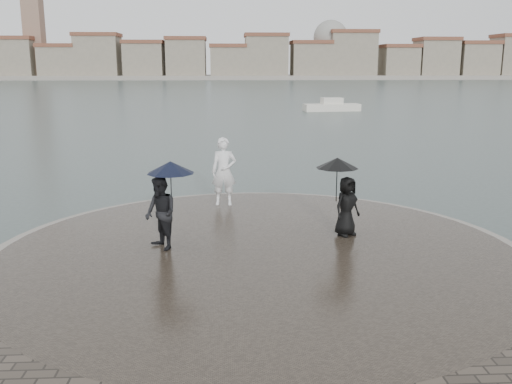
{
  "coord_description": "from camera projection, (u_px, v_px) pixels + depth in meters",
  "views": [
    {
      "loc": [
        -0.72,
        -8.96,
        4.56
      ],
      "look_at": [
        0.0,
        4.8,
        1.45
      ],
      "focal_mm": 40.0,
      "sensor_mm": 36.0,
      "label": 1
    }
  ],
  "objects": [
    {
      "name": "visitor_right",
      "position": [
        343.0,
        191.0,
        14.07
      ],
      "size": [
        1.21,
        1.05,
        1.95
      ],
      "color": "black",
      "rests_on": "quay_tip"
    },
    {
      "name": "statue",
      "position": [
        224.0,
        171.0,
        17.16
      ],
      "size": [
        0.77,
        0.53,
        2.05
      ],
      "primitive_type": "imported",
      "rotation": [
        0.0,
        0.0,
        -0.05
      ],
      "color": "white",
      "rests_on": "quay_tip"
    },
    {
      "name": "far_skyline",
      "position": [
        206.0,
        60.0,
        164.76
      ],
      "size": [
        260.0,
        20.0,
        37.0
      ],
      "color": "gray",
      "rests_on": "ground"
    },
    {
      "name": "boats",
      "position": [
        435.0,
        110.0,
        52.4
      ],
      "size": [
        23.23,
        11.29,
        1.5
      ],
      "color": "silver",
      "rests_on": "ground"
    },
    {
      "name": "quay_tip",
      "position": [
        259.0,
        258.0,
        13.13
      ],
      "size": [
        11.9,
        11.9,
        0.36
      ],
      "primitive_type": "cylinder",
      "color": "#2D261E",
      "rests_on": "ground"
    },
    {
      "name": "ground",
      "position": [
        271.0,
        336.0,
        9.77
      ],
      "size": [
        400.0,
        400.0,
        0.0
      ],
      "primitive_type": "plane",
      "color": "#2B3835",
      "rests_on": "ground"
    },
    {
      "name": "kerb_ring",
      "position": [
        259.0,
        259.0,
        13.14
      ],
      "size": [
        12.5,
        12.5,
        0.32
      ],
      "primitive_type": "cylinder",
      "color": "gray",
      "rests_on": "ground"
    },
    {
      "name": "visitor_left",
      "position": [
        163.0,
        201.0,
        13.01
      ],
      "size": [
        1.29,
        1.17,
        2.04
      ],
      "color": "black",
      "rests_on": "quay_tip"
    }
  ]
}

